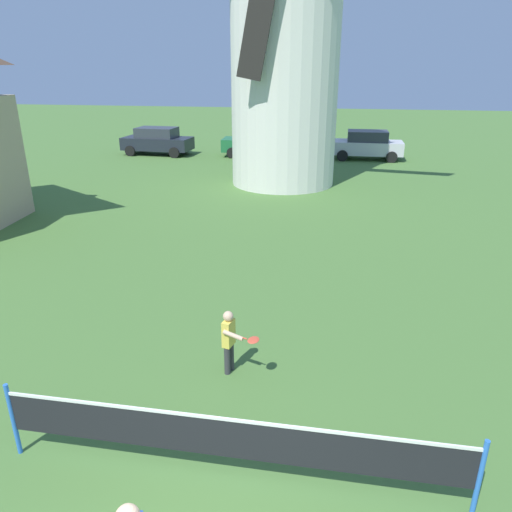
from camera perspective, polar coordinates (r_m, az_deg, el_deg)
windmill at (r=21.43m, az=3.54°, el=26.47°), size 10.95×5.17×15.30m
tennis_net at (r=6.24m, az=-3.36°, el=-20.67°), size 5.84×0.06×1.10m
player_far at (r=8.15m, az=-3.09°, el=-9.69°), size 0.68×0.60×1.15m
parked_car_black at (r=29.65m, az=-11.56°, el=13.19°), size 4.07×2.04×1.56m
parked_car_green at (r=28.55m, az=0.18°, el=13.30°), size 4.08×2.06×1.56m
parked_car_silver at (r=28.26m, az=12.95°, el=12.69°), size 3.88×1.89×1.56m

